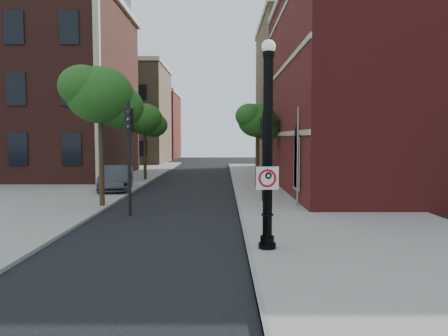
{
  "coord_description": "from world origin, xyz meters",
  "views": [
    {
      "loc": [
        1.34,
        -12.27,
        3.27
      ],
      "look_at": [
        1.37,
        2.0,
        2.28
      ],
      "focal_mm": 35.0,
      "sensor_mm": 36.0,
      "label": 1
    }
  ],
  "objects_px": {
    "no_parking_sign": "(267,178)",
    "traffic_signal_left": "(129,139)",
    "lamppost": "(268,156)",
    "parked_car": "(116,178)",
    "traffic_signal_right": "(263,142)"
  },
  "relations": [
    {
      "from": "lamppost",
      "to": "traffic_signal_left",
      "type": "bearing_deg",
      "value": 131.13
    },
    {
      "from": "traffic_signal_right",
      "to": "no_parking_sign",
      "type": "bearing_deg",
      "value": -104.95
    },
    {
      "from": "lamppost",
      "to": "traffic_signal_right",
      "type": "xyz_separation_m",
      "value": [
        0.74,
        9.33,
        0.29
      ]
    },
    {
      "from": "traffic_signal_left",
      "to": "no_parking_sign",
      "type": "bearing_deg",
      "value": -34.83
    },
    {
      "from": "lamppost",
      "to": "traffic_signal_left",
      "type": "height_order",
      "value": "lamppost"
    },
    {
      "from": "lamppost",
      "to": "traffic_signal_left",
      "type": "xyz_separation_m",
      "value": [
        -5.18,
        5.94,
        0.46
      ]
    },
    {
      "from": "parked_car",
      "to": "traffic_signal_right",
      "type": "height_order",
      "value": "traffic_signal_right"
    },
    {
      "from": "parked_car",
      "to": "traffic_signal_left",
      "type": "xyz_separation_m",
      "value": [
        2.56,
        -8.18,
        2.43
      ]
    },
    {
      "from": "traffic_signal_right",
      "to": "lamppost",
      "type": "bearing_deg",
      "value": -104.9
    },
    {
      "from": "parked_car",
      "to": "traffic_signal_left",
      "type": "distance_m",
      "value": 8.91
    },
    {
      "from": "no_parking_sign",
      "to": "traffic_signal_left",
      "type": "height_order",
      "value": "traffic_signal_left"
    },
    {
      "from": "lamppost",
      "to": "parked_car",
      "type": "bearing_deg",
      "value": 118.75
    },
    {
      "from": "lamppost",
      "to": "traffic_signal_right",
      "type": "height_order",
      "value": "lamppost"
    },
    {
      "from": "lamppost",
      "to": "parked_car",
      "type": "relative_size",
      "value": 1.24
    },
    {
      "from": "parked_car",
      "to": "traffic_signal_right",
      "type": "relative_size",
      "value": 1.07
    }
  ]
}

